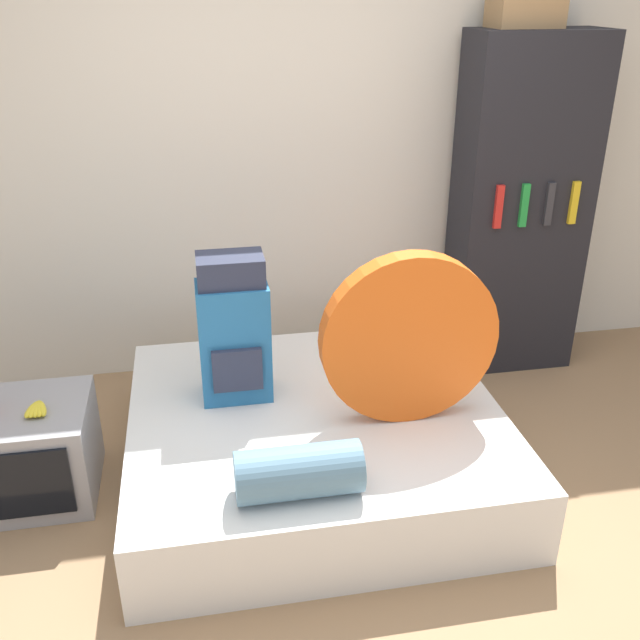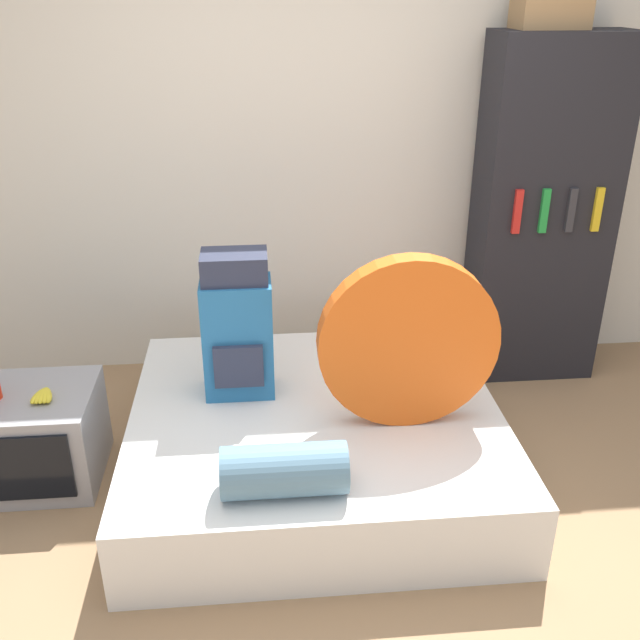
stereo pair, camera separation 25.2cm
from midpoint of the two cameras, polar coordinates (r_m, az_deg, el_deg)
name	(u,v)px [view 1 (the left image)]	position (r m, az deg, el deg)	size (l,w,h in m)	color
ground_plane	(362,564)	(3.04, 0.90, -19.01)	(16.00, 16.00, 0.00)	#997551
wall_back	(292,148)	(4.05, -4.12, 13.58)	(8.00, 0.05, 2.60)	silver
bed	(316,440)	(3.40, -2.51, -9.62)	(1.69, 1.57, 0.35)	white
backpack	(234,331)	(3.29, -9.09, -0.91)	(0.32, 0.25, 0.70)	#23669E
tent_bag	(409,339)	(3.07, 4.80, -1.56)	(0.78, 0.10, 0.78)	#E05B19
sleeping_roll	(299,472)	(2.75, -4.41, -12.10)	(0.48, 0.21, 0.21)	#5B849E
television	(23,452)	(3.55, -24.63, -9.66)	(0.62, 0.53, 0.45)	#939399
banana_bunch	(37,409)	(3.36, -23.73, -6.58)	(0.11, 0.14, 0.04)	yellow
bookshelf	(520,210)	(4.21, 14.05, 8.54)	(0.73, 0.38, 1.91)	black
cardboard_box	(526,9)	(4.04, 14.28, 22.98)	(0.35, 0.24, 0.18)	#99754C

